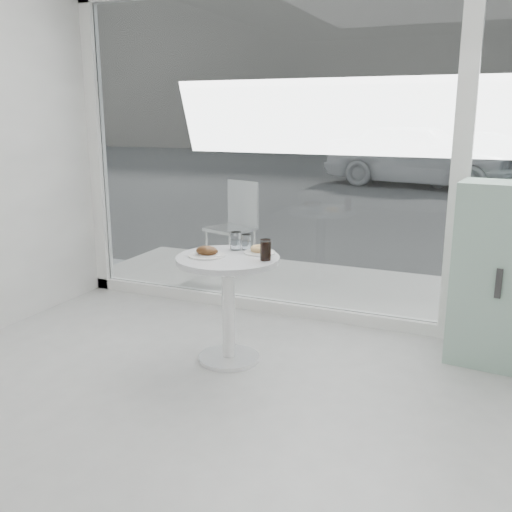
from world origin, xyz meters
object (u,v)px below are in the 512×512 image
at_px(main_table, 228,287).
at_px(mint_cabinet, 499,275).
at_px(patio_chair, 236,221).
at_px(water_tumbler_b, 247,243).
at_px(water_tumbler_a, 236,242).
at_px(cola_glass, 266,250).
at_px(plate_fritter, 207,252).
at_px(plate_donut, 260,250).
at_px(car_white, 420,154).
at_px(car_silver, 495,161).

distance_m(main_table, mint_cabinet, 1.88).
bearing_deg(patio_chair, water_tumbler_b, -45.71).
relative_size(water_tumbler_a, cola_glass, 0.92).
height_order(plate_fritter, plate_donut, plate_fritter).
xyz_separation_m(car_white, plate_fritter, (0.09, -10.98, 0.03)).
height_order(main_table, plate_donut, plate_donut).
bearing_deg(car_white, cola_glass, -165.77).
relative_size(main_table, car_silver, 0.20).
bearing_deg(main_table, mint_cabinet, 22.46).
bearing_deg(main_table, car_silver, 82.61).
bearing_deg(water_tumbler_a, car_white, 90.98).
bearing_deg(patio_chair, plate_donut, -43.40).
height_order(water_tumbler_b, cola_glass, cola_glass).
bearing_deg(water_tumbler_a, mint_cabinet, 15.98).
relative_size(plate_fritter, water_tumbler_b, 2.25).
distance_m(car_silver, plate_fritter, 11.51).
height_order(car_silver, cola_glass, car_silver).
bearing_deg(plate_donut, mint_cabinet, 19.03).
relative_size(patio_chair, plate_fritter, 3.86).
bearing_deg(mint_cabinet, patio_chair, 159.97).
bearing_deg(patio_chair, main_table, -49.46).
relative_size(mint_cabinet, plate_fritter, 5.05).
height_order(car_silver, water_tumbler_b, car_silver).
bearing_deg(mint_cabinet, car_white, 106.66).
xyz_separation_m(car_white, plate_donut, (0.39, -10.76, 0.02)).
bearing_deg(car_white, water_tumbler_a, -167.41).
height_order(plate_donut, cola_glass, cola_glass).
distance_m(patio_chair, water_tumbler_b, 1.99).
xyz_separation_m(mint_cabinet, plate_donut, (-1.57, -0.54, 0.15)).
xyz_separation_m(car_silver, plate_fritter, (-1.60, -11.40, 0.16)).
height_order(patio_chair, water_tumbler_a, patio_chair).
xyz_separation_m(plate_donut, water_tumbler_b, (-0.13, 0.07, 0.03)).
relative_size(patio_chair, cola_glass, 6.93).
xyz_separation_m(water_tumbler_a, cola_glass, (0.32, -0.20, 0.01)).
xyz_separation_m(car_silver, water_tumbler_a, (-1.51, -11.14, 0.19)).
height_order(main_table, car_silver, car_silver).
bearing_deg(water_tumbler_a, patio_chair, 115.54).
xyz_separation_m(car_white, cola_glass, (0.50, -10.92, 0.07)).
relative_size(car_white, cola_glass, 31.68).
xyz_separation_m(car_silver, plate_donut, (-1.31, -11.17, 0.15)).
relative_size(car_silver, plate_donut, 17.48).
distance_m(car_white, plate_fritter, 10.98).
relative_size(main_table, plate_fritter, 3.02).
height_order(car_white, plate_fritter, car_white).
height_order(patio_chair, car_white, car_white).
xyz_separation_m(patio_chair, cola_glass, (1.17, -1.98, 0.23)).
relative_size(car_white, plate_fritter, 17.66).
bearing_deg(cola_glass, plate_fritter, -171.33).
bearing_deg(main_table, water_tumbler_a, 100.50).
distance_m(mint_cabinet, cola_glass, 1.63).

